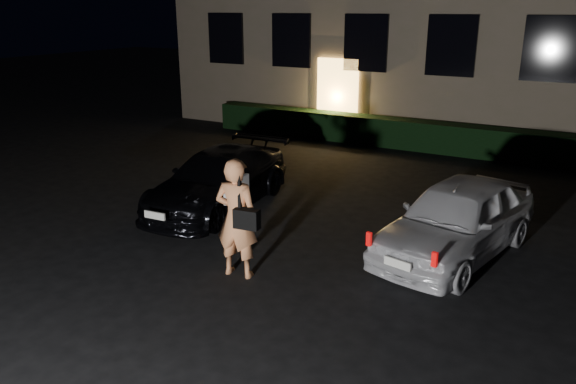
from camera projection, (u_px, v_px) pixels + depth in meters
The scene contains 5 objects.
ground at pixel (239, 313), 7.80m from camera, with size 80.00×80.00×0.00m, color black.
hedge at pixel (440, 137), 16.37m from camera, with size 15.00×0.70×0.85m, color black.
sedan at pixel (218, 180), 11.79m from camera, with size 1.98×4.25×1.19m.
hatch at pixel (457, 219), 9.46m from camera, with size 2.34×4.08×1.31m.
man at pixel (237, 218), 8.63m from camera, with size 0.83×0.55×1.92m.
Camera 1 is at (3.95, -5.67, 4.06)m, focal length 35.00 mm.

